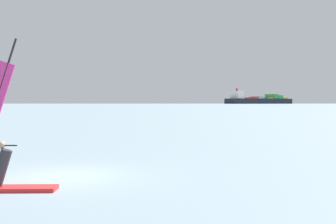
% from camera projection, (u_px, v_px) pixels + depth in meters
% --- Properties ---
extents(ground_plane, '(4000.00, 4000.00, 0.00)m').
position_uv_depth(ground_plane, '(64.00, 176.00, 13.83)').
color(ground_plane, gray).
extents(cargo_ship, '(157.85, 119.23, 32.44)m').
position_uv_depth(cargo_ship, '(259.00, 100.00, 867.97)').
color(cargo_ship, black).
rests_on(cargo_ship, ground_plane).
extents(distant_headland, '(1001.25, 436.23, 51.53)m').
position_uv_depth(distant_headland, '(192.00, 95.00, 1313.67)').
color(distant_headland, '#756B56').
rests_on(distant_headland, ground_plane).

